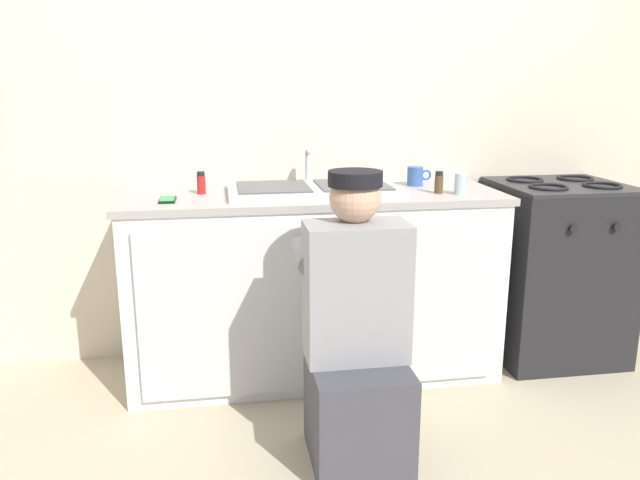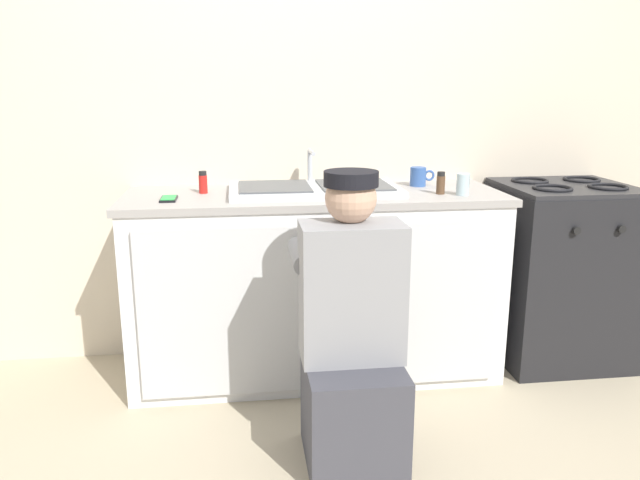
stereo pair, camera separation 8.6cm
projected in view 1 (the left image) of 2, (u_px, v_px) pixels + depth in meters
The scene contains 12 objects.
ground_plane at pixel (323, 396), 2.89m from camera, with size 12.00×12.00×0.00m, color tan.
back_wall at pixel (303, 115), 3.20m from camera, with size 6.00×0.10×2.50m, color beige.
counter_cabinet at pixel (314, 287), 3.06m from camera, with size 1.75×0.62×0.87m.
countertop at pixel (313, 196), 2.96m from camera, with size 1.79×0.62×0.03m, color #9E9993.
sink_double_basin at pixel (313, 189), 2.95m from camera, with size 0.80×0.44×0.19m.
stove_range at pixel (554, 270), 3.26m from camera, with size 0.63×0.62×0.93m.
plumber_person at pixel (356, 344), 2.34m from camera, with size 0.42×0.61×1.10m.
cell_phone at pixel (168, 200), 2.75m from camera, with size 0.07×0.14×0.01m.
spice_bottle_pepper at pixel (439, 183), 2.93m from camera, with size 0.04×0.04×0.10m.
water_glass at pixel (461, 184), 2.90m from camera, with size 0.06×0.06×0.10m.
spice_bottle_red at pixel (201, 183), 2.91m from camera, with size 0.04×0.04×0.10m.
coffee_mug at pixel (416, 176), 3.15m from camera, with size 0.13×0.08×0.09m.
Camera 1 is at (-0.44, -2.58, 1.41)m, focal length 35.00 mm.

